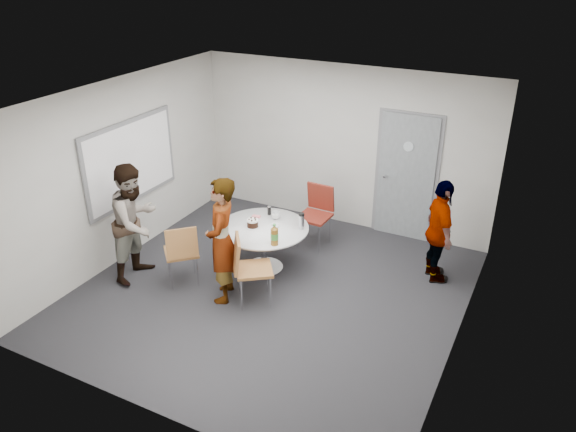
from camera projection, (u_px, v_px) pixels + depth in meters
The scene contains 15 objects.
floor at pixel (271, 292), 7.80m from camera, with size 5.00×5.00×0.00m, color black.
ceiling at pixel (268, 100), 6.61m from camera, with size 5.00×5.00×0.00m, color silver.
wall_back at pixel (343, 147), 9.21m from camera, with size 5.00×5.00×0.00m, color #B3B0AA.
wall_left at pixel (121, 172), 8.22m from camera, with size 5.00×5.00×0.00m, color #B3B0AA.
wall_right at pixel (469, 247), 6.19m from camera, with size 5.00×5.00×0.00m, color #B3B0AA.
wall_front at pixel (141, 305), 5.20m from camera, with size 5.00×5.00×0.00m, color #B3B0AA.
door at pixel (406, 177), 8.89m from camera, with size 1.02×0.17×2.12m.
whiteboard at pixel (131, 161), 8.32m from camera, with size 0.04×1.90×1.25m.
table at pixel (265, 233), 8.10m from camera, with size 1.31×1.31×1.00m.
chair_near_left at pixel (182, 249), 7.72m from camera, with size 0.65×0.65×0.94m.
chair_near_right at pixel (246, 263), 7.32m from camera, with size 0.68×0.67×0.98m.
chair_far at pixel (317, 209), 8.83m from camera, with size 0.49×0.53×0.98m.
person_main at pixel (222, 241), 7.32m from camera, with size 0.64×0.42×1.74m, color #A5C6EA.
person_left at pixel (135, 222), 7.84m from camera, with size 0.83×0.65×1.72m, color white.
person_right at pixel (439, 232), 7.79m from camera, with size 0.89×0.37×1.52m, color black.
Camera 1 is at (3.17, -5.73, 4.38)m, focal length 35.00 mm.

